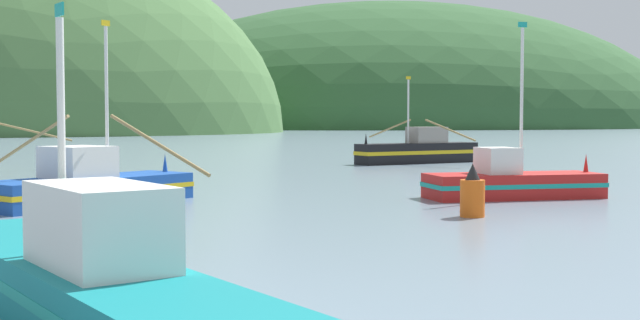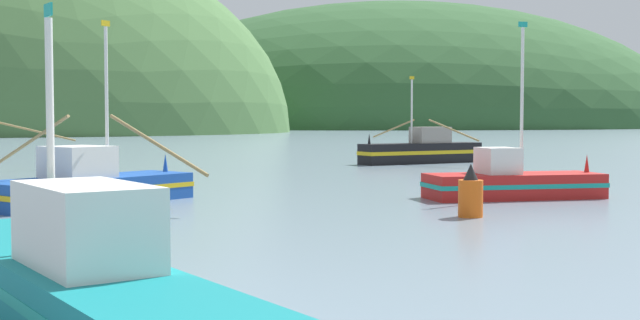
% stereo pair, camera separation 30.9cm
% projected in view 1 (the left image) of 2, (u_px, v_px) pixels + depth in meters
% --- Properties ---
extents(hill_far_right, '(195.32, 156.25, 81.68)m').
position_uv_depth(hill_far_right, '(394.00, 127.00, 275.29)').
color(hill_far_right, '#2D562D').
rests_on(hill_far_right, ground).
extents(fishing_boat_blue, '(7.59, 9.50, 6.47)m').
position_uv_depth(fishing_boat_blue, '(88.00, 185.00, 28.46)').
color(fishing_boat_blue, '#19479E').
rests_on(fishing_boat_blue, ground).
extents(fishing_boat_black, '(9.22, 11.14, 5.75)m').
position_uv_depth(fishing_boat_black, '(419.00, 150.00, 54.20)').
color(fishing_boat_black, black).
rests_on(fishing_boat_black, ground).
extents(fishing_boat_teal, '(5.59, 11.49, 4.78)m').
position_uv_depth(fishing_boat_teal, '(87.00, 282.00, 11.85)').
color(fishing_boat_teal, '#147F84').
rests_on(fishing_boat_teal, ground).
extents(fishing_boat_red, '(6.76, 2.52, 6.60)m').
position_uv_depth(fishing_boat_red, '(512.00, 182.00, 30.64)').
color(fishing_boat_red, red).
rests_on(fishing_boat_red, ground).
extents(channel_buoy, '(0.75, 0.75, 1.63)m').
position_uv_depth(channel_buoy, '(472.00, 195.00, 24.82)').
color(channel_buoy, '#E55914').
rests_on(channel_buoy, ground).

